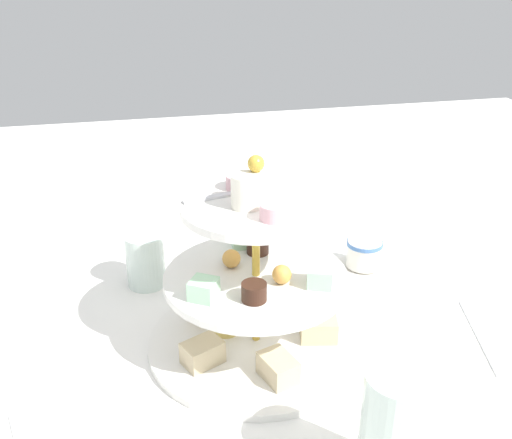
{
  "coord_description": "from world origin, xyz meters",
  "views": [
    {
      "loc": [
        0.14,
        0.62,
        0.48
      ],
      "look_at": [
        0.0,
        0.0,
        0.18
      ],
      "focal_mm": 40.81,
      "sensor_mm": 36.0,
      "label": 1
    }
  ],
  "objects_px": {
    "water_glass_short_left": "(281,236)",
    "tiered_serving_stand": "(256,294)",
    "water_glass_mid_back": "(146,260)",
    "water_glass_tall_right": "(395,432)",
    "teacup_with_saucer": "(364,255)",
    "butter_knife_right": "(481,335)"
  },
  "relations": [
    {
      "from": "teacup_with_saucer",
      "to": "butter_knife_right",
      "type": "distance_m",
      "value": 0.23
    },
    {
      "from": "water_glass_tall_right",
      "to": "water_glass_mid_back",
      "type": "height_order",
      "value": "water_glass_tall_right"
    },
    {
      "from": "water_glass_short_left",
      "to": "tiered_serving_stand",
      "type": "bearing_deg",
      "value": 67.15
    },
    {
      "from": "water_glass_short_left",
      "to": "teacup_with_saucer",
      "type": "relative_size",
      "value": 0.77
    },
    {
      "from": "water_glass_tall_right",
      "to": "water_glass_short_left",
      "type": "bearing_deg",
      "value": -92.66
    },
    {
      "from": "water_glass_short_left",
      "to": "teacup_with_saucer",
      "type": "distance_m",
      "value": 0.14
    },
    {
      "from": "water_glass_short_left",
      "to": "butter_knife_right",
      "type": "xyz_separation_m",
      "value": [
        -0.2,
        0.29,
        -0.03
      ]
    },
    {
      "from": "tiered_serving_stand",
      "to": "water_glass_tall_right",
      "type": "height_order",
      "value": "tiered_serving_stand"
    },
    {
      "from": "tiered_serving_stand",
      "to": "water_glass_short_left",
      "type": "distance_m",
      "value": 0.26
    },
    {
      "from": "water_glass_short_left",
      "to": "water_glass_tall_right",
      "type": "bearing_deg",
      "value": 87.34
    },
    {
      "from": "tiered_serving_stand",
      "to": "butter_knife_right",
      "type": "distance_m",
      "value": 0.32
    },
    {
      "from": "water_glass_tall_right",
      "to": "teacup_with_saucer",
      "type": "bearing_deg",
      "value": -109.18
    },
    {
      "from": "water_glass_mid_back",
      "to": "water_glass_short_left",
      "type": "bearing_deg",
      "value": -168.57
    },
    {
      "from": "water_glass_mid_back",
      "to": "tiered_serving_stand",
      "type": "bearing_deg",
      "value": 124.46
    },
    {
      "from": "tiered_serving_stand",
      "to": "water_glass_tall_right",
      "type": "relative_size",
      "value": 2.12
    },
    {
      "from": "tiered_serving_stand",
      "to": "water_glass_mid_back",
      "type": "xyz_separation_m",
      "value": [
        0.13,
        -0.19,
        -0.04
      ]
    },
    {
      "from": "butter_knife_right",
      "to": "teacup_with_saucer",
      "type": "bearing_deg",
      "value": 37.37
    },
    {
      "from": "tiered_serving_stand",
      "to": "butter_knife_right",
      "type": "height_order",
      "value": "tiered_serving_stand"
    },
    {
      "from": "tiered_serving_stand",
      "to": "butter_knife_right",
      "type": "bearing_deg",
      "value": 170.42
    },
    {
      "from": "water_glass_short_left",
      "to": "teacup_with_saucer",
      "type": "xyz_separation_m",
      "value": [
        -0.12,
        0.08,
        -0.01
      ]
    },
    {
      "from": "tiered_serving_stand",
      "to": "water_glass_short_left",
      "type": "bearing_deg",
      "value": -112.85
    },
    {
      "from": "water_glass_short_left",
      "to": "teacup_with_saucer",
      "type": "height_order",
      "value": "water_glass_short_left"
    }
  ]
}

